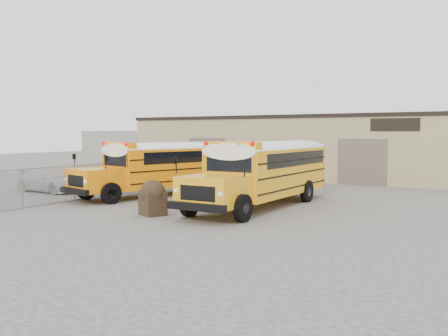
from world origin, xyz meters
The scene contains 9 objects.
ground centered at (0.00, 0.00, 0.00)m, with size 120.00×120.00×0.00m, color #474341.
warehouse centered at (0.00, 19.99, 2.37)m, with size 30.20×10.20×4.67m.
chainlink_fence centered at (-6.00, 3.00, 0.90)m, with size 0.07×18.07×1.81m.
distant_building_left centered at (-22.00, 22.00, 1.80)m, with size 8.00×6.00×3.60m, color gray.
school_bus_left centered at (-2.34, 10.37, 1.70)m, with size 4.81×10.32×2.93m.
school_bus_right centered at (2.71, 9.86, 1.77)m, with size 3.15×10.47×3.06m.
tarp_bundle centered at (0.03, -1.29, 0.74)m, with size 1.24×1.20×1.45m.
car_white centered at (-10.33, 2.00, 0.64)m, with size 1.80×4.43×1.29m, color silver.
car_dark centered at (-9.41, 10.99, 0.82)m, with size 1.74×4.98×1.64m, color black.
Camera 1 is at (13.10, -17.12, 3.37)m, focal length 40.00 mm.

